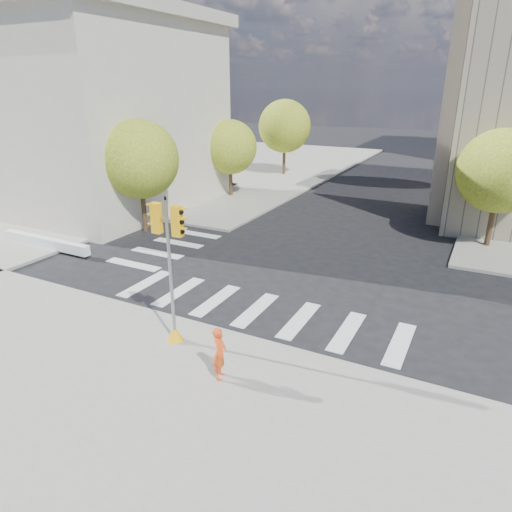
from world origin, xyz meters
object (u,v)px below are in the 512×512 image
Objects in this scene: photographer at (220,353)px; planter_wall at (46,242)px; lamp_far at (511,131)px; traffic_signal at (171,283)px.

photographer reaches higher than planter_wall.
lamp_far is 35.34m from photographer.
lamp_far is 35.98m from planter_wall.
lamp_far reaches higher than traffic_signal.
planter_wall is at bearing -125.99° from lamp_far.
lamp_far is at bearing -32.20° from photographer.
traffic_signal is 12.61m from planter_wall.
planter_wall is at bearing 47.64° from photographer.
lamp_far is 1.35× the size of planter_wall.
lamp_far is 1.67× the size of traffic_signal.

